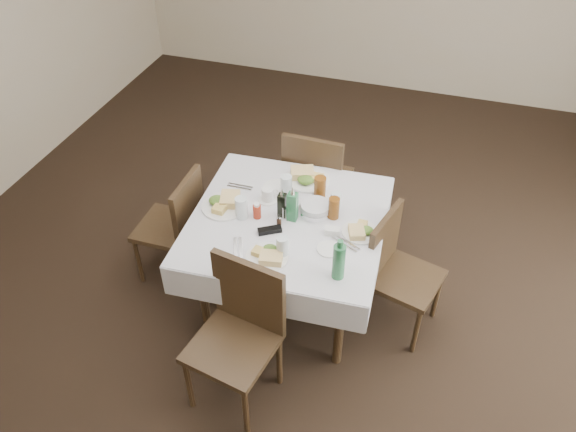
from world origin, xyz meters
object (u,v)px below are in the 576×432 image
object	(u,v)px
chair_east	(396,266)
water_e	(336,201)
chair_south	(240,326)
chair_west	(178,222)
chair_north	(316,178)
water_n	(286,185)
oil_cruet_green	(293,206)
ketchup_bottle	(257,211)
coffee_mug	(268,195)
water_s	(282,246)
green_bottle	(339,261)
water_w	(241,208)
oil_cruet_dark	(282,204)
dining_table	(288,228)
bread_basket	(315,209)

from	to	relation	value
chair_east	water_e	distance (m)	0.57
chair_south	chair_west	bearing A→B (deg)	135.28
chair_north	water_n	distance (m)	0.59
oil_cruet_green	chair_east	bearing A→B (deg)	3.86
chair_south	ketchup_bottle	world-z (taller)	chair_south
chair_north	chair_south	bearing A→B (deg)	-91.25
chair_west	coffee_mug	xyz separation A→B (m)	(0.64, 0.12, 0.30)
water_n	coffee_mug	xyz separation A→B (m)	(-0.09, -0.11, -0.03)
chair_north	water_s	bearing A→B (deg)	-85.41
chair_west	green_bottle	world-z (taller)	green_bottle
water_w	chair_east	bearing A→B (deg)	7.03
chair_east	oil_cruet_dark	size ratio (longest dim) A/B	4.07
oil_cruet_dark	green_bottle	bearing A→B (deg)	-41.74
dining_table	oil_cruet_green	distance (m)	0.20
chair_east	oil_cruet_dark	bearing A→B (deg)	-177.40
dining_table	water_e	size ratio (longest dim) A/B	10.29
bread_basket	oil_cruet_green	world-z (taller)	oil_cruet_green
water_e	ketchup_bottle	distance (m)	0.51
oil_cruet_dark	chair_south	bearing A→B (deg)	-90.48
dining_table	chair_west	distance (m)	0.84
ketchup_bottle	oil_cruet_dark	bearing A→B (deg)	23.47
water_e	ketchup_bottle	world-z (taller)	water_e
oil_cruet_green	chair_north	bearing A→B (deg)	93.51
water_w	ketchup_bottle	size ratio (longest dim) A/B	1.32
water_s	ketchup_bottle	world-z (taller)	water_s
chair_west	water_n	world-z (taller)	water_n
water_e	bread_basket	world-z (taller)	water_e
chair_east	green_bottle	bearing A→B (deg)	-122.90
water_n	bread_basket	world-z (taller)	water_n
chair_south	oil_cruet_dark	bearing A→B (deg)	89.52
oil_cruet_green	water_w	bearing A→B (deg)	-166.22
oil_cruet_dark	oil_cruet_green	size ratio (longest dim) A/B	0.84
chair_south	coffee_mug	bearing A→B (deg)	98.45
chair_east	green_bottle	distance (m)	0.66
water_s	chair_south	bearing A→B (deg)	-105.96
chair_north	water_e	distance (m)	0.69
chair_east	oil_cruet_dark	world-z (taller)	oil_cruet_dark
bread_basket	coffee_mug	size ratio (longest dim) A/B	1.62
oil_cruet_dark	ketchup_bottle	bearing A→B (deg)	-156.53
chair_north	water_s	distance (m)	1.12
chair_west	coffee_mug	size ratio (longest dim) A/B	6.70
coffee_mug	green_bottle	xyz separation A→B (m)	(0.61, -0.54, 0.08)
ketchup_bottle	green_bottle	distance (m)	0.71
ketchup_bottle	chair_south	bearing A→B (deg)	-78.54
chair_south	oil_cruet_green	world-z (taller)	oil_cruet_green
chair_west	coffee_mug	world-z (taller)	chair_west
water_s	oil_cruet_dark	bearing A→B (deg)	108.25
water_e	oil_cruet_green	size ratio (longest dim) A/B	0.49
chair_east	oil_cruet_dark	distance (m)	0.84
water_w	chair_north	bearing A→B (deg)	72.00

